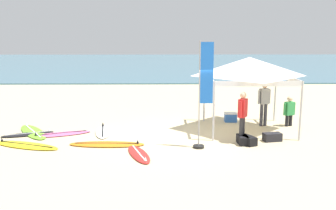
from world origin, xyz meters
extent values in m
plane|color=beige|center=(0.00, 0.00, 0.00)|extent=(80.00, 80.00, 0.00)
cube|color=teal|center=(0.00, 31.90, 0.05)|extent=(80.00, 36.00, 0.10)
cylinder|color=#B7B7BC|center=(1.28, -0.34, 1.02)|extent=(0.07, 0.07, 2.05)
cylinder|color=#B7B7BC|center=(4.23, -0.34, 1.02)|extent=(0.07, 0.07, 2.05)
cylinder|color=#B7B7BC|center=(1.28, 2.61, 1.02)|extent=(0.07, 0.07, 2.05)
cylinder|color=#B7B7BC|center=(4.23, 2.61, 1.02)|extent=(0.07, 0.07, 2.05)
cube|color=white|center=(2.76, -0.34, 1.96)|extent=(2.95, 0.03, 0.18)
cube|color=white|center=(2.76, 2.61, 1.96)|extent=(2.95, 0.03, 0.18)
cube|color=white|center=(1.28, 1.14, 1.96)|extent=(0.03, 2.95, 0.18)
cube|color=white|center=(4.23, 1.14, 1.96)|extent=(0.03, 2.95, 0.18)
pyramid|color=white|center=(2.76, 1.14, 2.40)|extent=(3.07, 3.07, 0.70)
ellipsoid|color=red|center=(-1.16, -1.84, 0.04)|extent=(1.03, 1.89, 0.07)
cube|color=white|center=(-1.16, -1.84, 0.07)|extent=(0.52, 1.49, 0.01)
cone|color=white|center=(-0.93, -2.55, 0.13)|extent=(0.09, 0.09, 0.12)
ellipsoid|color=orange|center=(-2.27, -0.80, 0.04)|extent=(2.49, 0.75, 0.07)
cube|color=black|center=(-2.27, -0.80, 0.07)|extent=(2.10, 0.12, 0.01)
cone|color=black|center=(-1.26, -0.84, 0.13)|extent=(0.09, 0.09, 0.12)
ellipsoid|color=white|center=(-2.65, 0.80, 0.04)|extent=(0.80, 2.00, 0.07)
cube|color=black|center=(-2.65, 0.80, 0.07)|extent=(0.28, 1.64, 0.01)
cone|color=black|center=(-2.77, 1.59, 0.13)|extent=(0.09, 0.09, 0.12)
ellipsoid|color=black|center=(-5.30, 0.47, 0.04)|extent=(1.85, 1.14, 0.07)
cube|color=white|center=(-5.30, 0.47, 0.07)|extent=(1.43, 0.63, 0.01)
cone|color=white|center=(-4.61, 0.76, 0.13)|extent=(0.09, 0.09, 0.12)
ellipsoid|color=yellow|center=(-4.87, -0.89, 0.04)|extent=(2.50, 1.48, 0.07)
cube|color=black|center=(-4.87, -0.89, 0.07)|extent=(1.94, 0.78, 0.01)
cone|color=black|center=(-5.80, -0.54, 0.13)|extent=(0.09, 0.09, 0.12)
ellipsoid|color=pink|center=(-4.10, 0.49, 0.04)|extent=(2.18, 1.31, 0.07)
cube|color=black|center=(-4.10, 0.49, 0.07)|extent=(1.69, 0.70, 0.01)
cone|color=black|center=(-4.91, 0.17, 0.13)|extent=(0.09, 0.09, 0.12)
ellipsoid|color=#7AD12D|center=(-5.22, 0.80, 0.04)|extent=(1.88, 2.43, 0.07)
cube|color=white|center=(-5.22, 0.80, 0.07)|extent=(1.16, 1.78, 0.01)
cone|color=white|center=(-5.76, 1.65, 0.13)|extent=(0.09, 0.09, 0.12)
cylinder|color=#383842|center=(3.63, 1.80, 0.44)|extent=(0.13, 0.13, 0.88)
cylinder|color=#383842|center=(3.46, 1.75, 0.44)|extent=(0.13, 0.13, 0.88)
cube|color=gray|center=(3.55, 1.77, 1.18)|extent=(0.41, 0.32, 0.60)
sphere|color=#9E7051|center=(3.55, 1.77, 1.60)|extent=(0.21, 0.21, 0.21)
cylinder|color=gray|center=(3.76, 1.84, 1.16)|extent=(0.09, 0.09, 0.54)
cylinder|color=gray|center=(3.33, 1.70, 1.16)|extent=(0.09, 0.09, 0.54)
cylinder|color=#2D2D33|center=(2.17, -0.63, 0.44)|extent=(0.13, 0.13, 0.88)
cylinder|color=#2D2D33|center=(2.26, -0.47, 0.44)|extent=(0.13, 0.13, 0.88)
cube|color=red|center=(2.21, -0.55, 1.18)|extent=(0.37, 0.42, 0.60)
sphere|color=beige|center=(2.21, -0.55, 1.60)|extent=(0.21, 0.21, 0.21)
cylinder|color=red|center=(2.10, -0.75, 1.16)|extent=(0.09, 0.09, 0.54)
cylinder|color=red|center=(2.33, -0.35, 1.16)|extent=(0.09, 0.09, 0.54)
cylinder|color=black|center=(4.62, 1.71, 0.23)|extent=(0.13, 0.13, 0.45)
cylinder|color=black|center=(4.45, 1.64, 0.23)|extent=(0.13, 0.13, 0.45)
cube|color=#2D8C47|center=(4.53, 1.68, 0.71)|extent=(0.42, 0.34, 0.52)
sphere|color=beige|center=(4.53, 1.68, 1.09)|extent=(0.21, 0.21, 0.21)
cylinder|color=#2D8C47|center=(4.75, 1.76, 0.69)|extent=(0.09, 0.09, 0.47)
cylinder|color=#2D8C47|center=(4.32, 1.59, 0.69)|extent=(0.09, 0.09, 0.47)
cylinder|color=#99999E|center=(0.71, -1.13, 1.70)|extent=(0.04, 0.04, 3.40)
cube|color=blue|center=(0.93, -1.13, 2.40)|extent=(0.40, 0.02, 1.90)
cylinder|color=black|center=(0.71, -1.13, 0.04)|extent=(0.36, 0.36, 0.08)
cube|color=black|center=(2.21, -0.73, 0.14)|extent=(0.34, 0.61, 0.28)
cube|color=black|center=(2.37, -0.79, 0.14)|extent=(0.55, 0.68, 0.28)
cube|color=#232328|center=(3.29, -0.40, 0.14)|extent=(0.65, 0.43, 0.28)
cube|color=#2D60B7|center=(2.37, 2.44, 0.17)|extent=(0.48, 0.34, 0.34)
cube|color=white|center=(2.37, 2.44, 0.37)|extent=(0.50, 0.36, 0.05)
camera|label=1|loc=(-0.43, -12.69, 3.62)|focal=40.24mm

